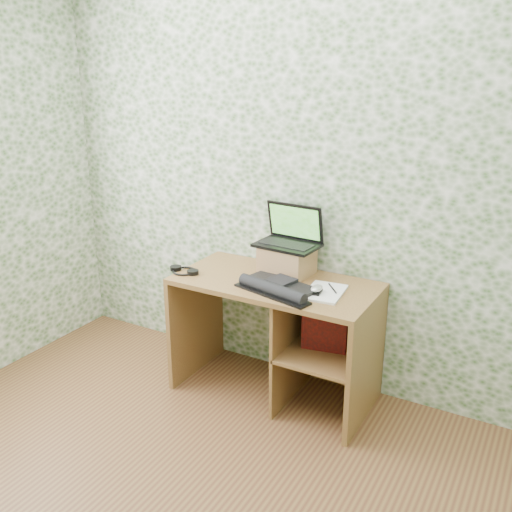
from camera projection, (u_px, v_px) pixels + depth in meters
The scene contains 10 objects.
wall_back at pixel (300, 180), 3.44m from camera, with size 3.50×3.50×0.00m, color silver.
desk at pixel (289, 323), 3.44m from camera, with size 1.20×0.60×0.75m.
riser at pixel (287, 260), 3.46m from camera, with size 0.29×0.24×0.17m, color #986444.
laptop at pixel (290, 236), 3.44m from camera, with size 0.38×0.28×0.25m.
keyboard at pixel (277, 287), 3.22m from camera, with size 0.50×0.35×0.07m.
headphones at pixel (184, 271), 3.51m from camera, with size 0.21×0.15×0.03m.
notepad at pixel (325, 292), 3.19m from camera, with size 0.20×0.29×0.01m, color silver.
mouse at pixel (317, 290), 3.16m from camera, with size 0.06×0.09×0.03m, color silver.
pen at pixel (332, 288), 3.22m from camera, with size 0.01×0.01×0.14m, color black.
red_box at pixel (325, 324), 3.28m from camera, with size 0.26×0.08×0.31m, color maroon.
Camera 1 is at (1.43, -1.35, 1.99)m, focal length 40.00 mm.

